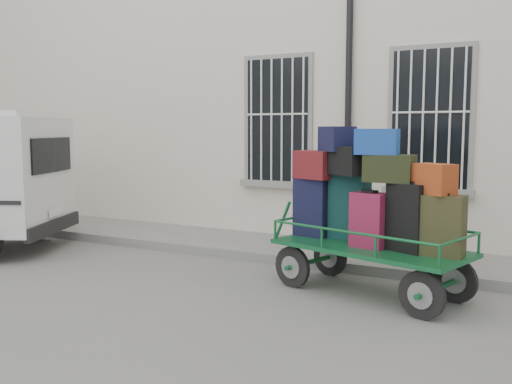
% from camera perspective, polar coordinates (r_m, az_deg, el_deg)
% --- Properties ---
extents(ground, '(80.00, 80.00, 0.00)m').
position_cam_1_polar(ground, '(7.92, -4.67, -9.04)').
color(ground, slate).
rests_on(ground, ground).
extents(building, '(24.00, 5.15, 6.00)m').
position_cam_1_polar(building, '(12.65, 8.89, 10.35)').
color(building, beige).
rests_on(building, ground).
extents(sidewalk, '(24.00, 1.70, 0.15)m').
position_cam_1_polar(sidewalk, '(9.77, 2.28, -5.61)').
color(sidewalk, slate).
rests_on(sidewalk, ground).
extents(luggage_cart, '(2.90, 1.73, 2.13)m').
position_cam_1_polar(luggage_cart, '(7.32, 11.29, -1.72)').
color(luggage_cart, black).
rests_on(luggage_cart, ground).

